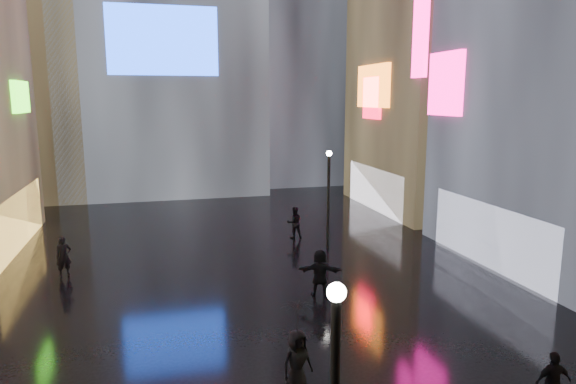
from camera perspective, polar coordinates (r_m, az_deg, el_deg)
name	(u,v)px	position (r m, az deg, el deg)	size (l,w,h in m)	color
ground	(246,266)	(24.75, -4.72, -8.15)	(140.00, 140.00, 0.00)	black
building_right_far	(446,8)	(39.13, 17.17, 18.98)	(10.28, 12.00, 28.00)	black
tower_flank_left	(14,30)	(46.52, -28.11, 15.59)	(10.00, 10.00, 26.00)	black
lamp_far	(329,194)	(26.86, 4.53, -0.17)	(0.30, 0.30, 5.20)	black
pedestrian_3	(553,382)	(15.37, 27.37, -18.23)	(0.94, 0.39, 1.61)	black
pedestrian_4	(297,362)	(14.46, 1.00, -18.39)	(0.89, 0.58, 1.82)	black
pedestrian_5	(320,273)	(20.85, 3.56, -8.95)	(1.78, 0.57, 1.92)	black
pedestrian_6	(64,257)	(25.07, -23.66, -6.60)	(0.67, 0.44, 1.82)	black
pedestrian_7	(294,223)	(29.13, 0.72, -3.42)	(0.87, 0.68, 1.80)	black
umbrella_2	(297,316)	(13.88, 1.02, -13.64)	(0.88, 0.89, 0.80)	black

